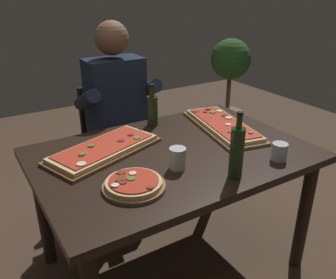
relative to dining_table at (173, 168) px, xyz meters
The scene contains 12 objects.
ground_plane 0.64m from the dining_table, ahead, with size 6.40×6.40×0.00m, color #4C3828.
dining_table is the anchor object (origin of this frame).
pizza_rectangular_front 0.37m from the dining_table, 150.00° to the left, with size 0.65×0.45×0.05m.
pizza_rectangular_left 0.46m from the dining_table, 14.76° to the left, with size 0.37×0.66×0.05m.
pizza_round_far 0.41m from the dining_table, 147.45° to the right, with size 0.27×0.27×0.05m.
wine_bottle_dark 0.44m from the dining_table, 75.52° to the right, with size 0.06×0.06×0.31m.
oil_bottle_amber 0.44m from the dining_table, 76.11° to the left, with size 0.07×0.07×0.26m.
tumbler_near_camera 0.55m from the dining_table, 41.56° to the right, with size 0.08×0.08×0.09m.
tumbler_far_side 0.23m from the dining_table, 115.87° to the right, with size 0.08×0.08×0.10m.
diner_chair 0.87m from the dining_table, 88.13° to the left, with size 0.44×0.44×0.87m.
seated_diner 0.74m from the dining_table, 87.82° to the left, with size 0.53×0.41×1.33m.
potted_plant_corner 2.00m from the dining_table, 40.69° to the left, with size 0.40×0.40×1.04m.
Camera 1 is at (-0.89, -1.39, 1.55)m, focal length 37.80 mm.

